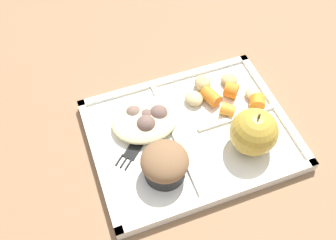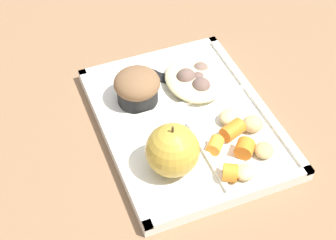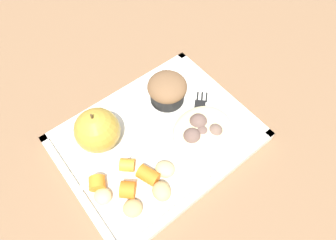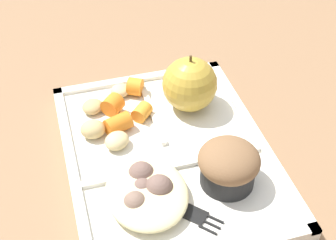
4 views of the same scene
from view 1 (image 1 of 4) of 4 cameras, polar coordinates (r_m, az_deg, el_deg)
ground at (r=0.68m, az=3.39°, el=-2.65°), size 6.00×6.00×0.00m
lunch_tray at (r=0.67m, az=3.44°, el=-2.24°), size 0.34×0.26×0.02m
green_apple at (r=0.63m, az=12.71°, el=-1.76°), size 0.08×0.08×0.09m
bran_muffin at (r=0.60m, az=-0.50°, el=-6.55°), size 0.08×0.08×0.06m
carrot_slice_tilted at (r=0.71m, az=9.42°, el=4.42°), size 0.04×0.04×0.03m
carrot_slice_back at (r=0.70m, az=6.40°, el=3.52°), size 0.04×0.04×0.02m
carrot_slice_edge at (r=0.68m, az=8.92°, el=1.50°), size 0.03×0.03×0.02m
carrot_slice_center at (r=0.70m, az=13.23°, el=2.65°), size 0.03×0.03×0.03m
potato_chunk_browned at (r=0.72m, az=12.61°, el=3.81°), size 0.04×0.04×0.02m
potato_chunk_golden at (r=0.73m, az=9.16°, el=5.94°), size 0.04×0.04×0.02m
potato_chunk_small at (r=0.70m, az=3.90°, el=3.24°), size 0.04×0.05×0.02m
potato_chunk_corner at (r=0.72m, az=5.21°, el=5.55°), size 0.04×0.04×0.02m
egg_noodle_pile at (r=0.66m, az=-3.49°, el=0.04°), size 0.12×0.10×0.02m
meatball_side at (r=0.66m, az=-3.20°, el=0.49°), size 0.03×0.03×0.03m
meatball_back at (r=0.66m, az=-1.41°, el=0.88°), size 0.03×0.03×0.03m
meatball_front at (r=0.65m, az=-3.30°, el=-0.76°), size 0.03×0.03×0.03m
meatball_center at (r=0.67m, az=-5.13°, el=0.94°), size 0.03×0.03×0.03m
plastic_fork at (r=0.66m, az=-4.37°, el=-2.77°), size 0.11×0.11×0.00m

